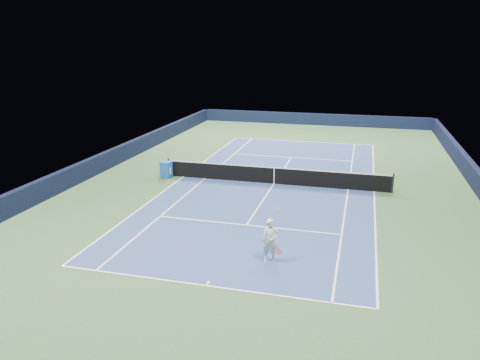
# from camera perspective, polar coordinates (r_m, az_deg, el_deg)

# --- Properties ---
(ground) EXTENTS (40.00, 40.00, 0.00)m
(ground) POSITION_cam_1_polar(r_m,az_deg,el_deg) (26.57, 4.16, -0.46)
(ground) COLOR #32562F
(ground) RESTS_ON ground
(wall_far) EXTENTS (22.00, 0.35, 1.10)m
(wall_far) POSITION_cam_1_polar(r_m,az_deg,el_deg) (45.61, 8.93, 7.34)
(wall_far) COLOR black
(wall_far) RESTS_ON ground
(wall_left) EXTENTS (0.35, 40.00, 1.10)m
(wall_left) POSITION_cam_1_polar(r_m,az_deg,el_deg) (30.25, -16.39, 2.11)
(wall_left) COLOR black
(wall_left) RESTS_ON ground
(court_surface) EXTENTS (10.97, 23.77, 0.01)m
(court_surface) POSITION_cam_1_polar(r_m,az_deg,el_deg) (26.57, 4.16, -0.45)
(court_surface) COLOR navy
(court_surface) RESTS_ON ground
(baseline_far) EXTENTS (10.97, 0.08, 0.00)m
(baseline_far) POSITION_cam_1_polar(r_m,az_deg,el_deg) (37.95, 7.57, 4.69)
(baseline_far) COLOR white
(baseline_far) RESTS_ON ground
(baseline_near) EXTENTS (10.97, 0.08, 0.00)m
(baseline_near) POSITION_cam_1_polar(r_m,az_deg,el_deg) (15.93, -4.15, -12.72)
(baseline_near) COLOR white
(baseline_near) RESTS_ON ground
(sideline_doubles_right) EXTENTS (0.08, 23.77, 0.00)m
(sideline_doubles_right) POSITION_cam_1_polar(r_m,az_deg,el_deg) (26.17, 16.04, -1.33)
(sideline_doubles_right) COLOR white
(sideline_doubles_right) RESTS_ON ground
(sideline_doubles_left) EXTENTS (0.08, 23.77, 0.00)m
(sideline_doubles_left) POSITION_cam_1_polar(r_m,az_deg,el_deg) (28.05, -6.91, 0.41)
(sideline_doubles_left) COLOR white
(sideline_doubles_left) RESTS_ON ground
(sideline_singles_right) EXTENTS (0.08, 23.77, 0.00)m
(sideline_singles_right) POSITION_cam_1_polar(r_m,az_deg,el_deg) (26.16, 13.05, -1.11)
(sideline_singles_right) COLOR white
(sideline_singles_right) RESTS_ON ground
(sideline_singles_left) EXTENTS (0.08, 23.77, 0.00)m
(sideline_singles_left) POSITION_cam_1_polar(r_m,az_deg,el_deg) (27.59, -4.26, 0.21)
(sideline_singles_left) COLOR white
(sideline_singles_left) RESTS_ON ground
(service_line_far) EXTENTS (8.23, 0.08, 0.00)m
(service_line_far) POSITION_cam_1_polar(r_m,az_deg,el_deg) (32.66, 6.29, 2.77)
(service_line_far) COLOR white
(service_line_far) RESTS_ON ground
(service_line_near) EXTENTS (8.23, 0.08, 0.00)m
(service_line_near) POSITION_cam_1_polar(r_m,az_deg,el_deg) (20.67, 0.79, -5.50)
(service_line_near) COLOR white
(service_line_near) RESTS_ON ground
(center_service_line) EXTENTS (0.08, 12.80, 0.00)m
(center_service_line) POSITION_cam_1_polar(r_m,az_deg,el_deg) (26.57, 4.16, -0.44)
(center_service_line) COLOR white
(center_service_line) RESTS_ON ground
(center_mark_far) EXTENTS (0.08, 0.30, 0.00)m
(center_mark_far) POSITION_cam_1_polar(r_m,az_deg,el_deg) (37.81, 7.54, 4.64)
(center_mark_far) COLOR white
(center_mark_far) RESTS_ON ground
(center_mark_near) EXTENTS (0.08, 0.30, 0.00)m
(center_mark_near) POSITION_cam_1_polar(r_m,az_deg,el_deg) (16.05, -3.97, -12.47)
(center_mark_near) COLOR white
(center_mark_near) RESTS_ON ground
(tennis_net) EXTENTS (12.90, 0.10, 1.07)m
(tennis_net) POSITION_cam_1_polar(r_m,az_deg,el_deg) (26.43, 4.18, 0.59)
(tennis_net) COLOR black
(tennis_net) RESTS_ON ground
(sponsor_cube) EXTENTS (0.65, 0.60, 0.95)m
(sponsor_cube) POSITION_cam_1_polar(r_m,az_deg,el_deg) (27.92, -8.97, 1.25)
(sponsor_cube) COLOR #1C5BA8
(sponsor_cube) RESTS_ON ground
(tennis_player) EXTENTS (0.81, 1.31, 1.72)m
(tennis_player) POSITION_cam_1_polar(r_m,az_deg,el_deg) (17.17, 3.72, -7.39)
(tennis_player) COLOR silver
(tennis_player) RESTS_ON ground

